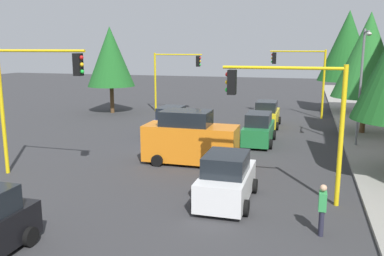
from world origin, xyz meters
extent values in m
plane|color=#353538|center=(0.00, 0.00, 0.00)|extent=(120.00, 120.00, 0.00)
cube|color=gray|center=(-5.00, 10.50, 0.07)|extent=(80.00, 4.00, 0.15)
cone|color=silver|center=(11.00, -3.00, 0.01)|extent=(0.01, 1.10, 1.10)
cylinder|color=yellow|center=(6.00, 7.50, 2.68)|extent=(0.18, 0.18, 5.35)
cylinder|color=yellow|center=(6.00, 5.25, 5.20)|extent=(0.12, 4.50, 0.12)
cube|color=black|center=(6.00, 3.36, 4.62)|extent=(0.36, 0.32, 0.96)
sphere|color=red|center=(6.00, 3.18, 4.92)|extent=(0.18, 0.18, 0.18)
sphere|color=yellow|center=(6.00, 3.18, 4.62)|extent=(0.18, 0.18, 0.18)
sphere|color=green|center=(6.00, 3.18, 4.32)|extent=(0.18, 0.18, 0.18)
cylinder|color=yellow|center=(-14.00, 7.50, 2.88)|extent=(0.18, 0.18, 5.76)
cylinder|color=yellow|center=(-14.00, 5.25, 5.61)|extent=(0.12, 4.50, 0.12)
cube|color=black|center=(-14.00, 3.36, 5.03)|extent=(0.36, 0.32, 0.96)
sphere|color=red|center=(-14.00, 3.18, 5.33)|extent=(0.18, 0.18, 0.18)
sphere|color=yellow|center=(-14.00, 3.18, 5.03)|extent=(0.18, 0.18, 0.18)
sphere|color=green|center=(-14.00, 3.18, 4.73)|extent=(0.18, 0.18, 0.18)
cylinder|color=yellow|center=(6.00, -7.50, 2.98)|extent=(0.18, 0.18, 5.95)
cylinder|color=yellow|center=(6.00, -5.25, 5.80)|extent=(0.12, 4.50, 0.12)
cube|color=black|center=(6.00, -3.36, 5.22)|extent=(0.36, 0.32, 0.96)
sphere|color=red|center=(6.00, -3.18, 5.52)|extent=(0.18, 0.18, 0.18)
sphere|color=yellow|center=(6.00, -3.18, 5.22)|extent=(0.18, 0.18, 0.18)
sphere|color=green|center=(6.00, -3.18, 4.92)|extent=(0.18, 0.18, 0.18)
cylinder|color=yellow|center=(-14.00, -7.50, 2.72)|extent=(0.18, 0.18, 5.44)
cylinder|color=yellow|center=(-14.00, -5.25, 5.29)|extent=(0.12, 4.50, 0.12)
cube|color=black|center=(-14.00, -3.36, 4.71)|extent=(0.36, 0.32, 0.96)
sphere|color=red|center=(-14.00, -3.18, 5.01)|extent=(0.18, 0.18, 0.18)
sphere|color=yellow|center=(-14.00, -3.18, 4.71)|extent=(0.18, 0.18, 0.18)
sphere|color=green|center=(-14.00, -3.18, 4.41)|extent=(0.18, 0.18, 0.18)
cylinder|color=slate|center=(-4.00, 9.20, 3.50)|extent=(0.14, 0.14, 7.00)
cylinder|color=slate|center=(-3.10, 9.20, 6.80)|extent=(1.80, 0.10, 0.10)
ellipsoid|color=silver|center=(-2.20, 9.20, 6.65)|extent=(0.56, 0.28, 0.20)
cylinder|color=brown|center=(-18.00, 9.50, 1.57)|extent=(0.36, 0.36, 3.13)
cone|color=#1E6023|center=(-18.00, 9.50, 6.06)|extent=(5.01, 5.01, 6.26)
cylinder|color=brown|center=(-8.00, 10.00, 1.41)|extent=(0.36, 0.36, 2.82)
cone|color=#28752D|center=(-8.00, 10.00, 5.44)|extent=(4.51, 4.51, 5.64)
cylinder|color=brown|center=(-12.00, -11.00, 1.33)|extent=(0.36, 0.36, 2.66)
cone|color=#1E6023|center=(-12.00, -11.00, 5.11)|extent=(4.25, 4.25, 5.31)
cube|color=orange|center=(2.00, 0.54, 1.09)|extent=(1.90, 4.80, 1.85)
cube|color=black|center=(2.00, 0.30, 2.40)|extent=(1.67, 2.50, 0.76)
cylinder|color=black|center=(0.99, 2.03, 0.30)|extent=(0.20, 0.60, 0.60)
cylinder|color=black|center=(3.01, 2.03, 0.30)|extent=(0.20, 0.60, 0.60)
cylinder|color=black|center=(0.99, -0.95, 0.30)|extent=(0.20, 0.60, 0.60)
cylinder|color=black|center=(3.01, -0.95, 0.30)|extent=(0.20, 0.60, 0.60)
cube|color=white|center=(6.71, 3.36, 0.69)|extent=(3.96, 1.76, 1.05)
cube|color=black|center=(6.91, 3.36, 1.60)|extent=(2.06, 1.55, 0.76)
cylinder|color=black|center=(5.48, 2.42, 0.30)|extent=(0.60, 0.20, 0.60)
cylinder|color=black|center=(5.48, 4.30, 0.30)|extent=(0.60, 0.20, 0.60)
cylinder|color=black|center=(7.93, 2.42, 0.30)|extent=(0.60, 0.20, 0.60)
cylinder|color=black|center=(7.93, 4.30, 0.30)|extent=(0.60, 0.20, 0.60)
cube|color=blue|center=(-4.03, -2.65, 0.69)|extent=(4.07, 1.68, 1.05)
cube|color=black|center=(-4.24, -2.65, 1.60)|extent=(2.11, 1.48, 0.76)
cylinder|color=black|center=(-2.77, -1.75, 0.30)|extent=(0.60, 0.20, 0.60)
cylinder|color=black|center=(-2.77, -3.55, 0.30)|extent=(0.60, 0.20, 0.60)
cylinder|color=black|center=(-5.29, -1.75, 0.30)|extent=(0.60, 0.20, 0.60)
cylinder|color=black|center=(-5.29, -3.55, 0.30)|extent=(0.60, 0.20, 0.60)
cylinder|color=black|center=(11.97, -1.69, 0.30)|extent=(0.60, 0.20, 0.60)
cube|color=#1E7238|center=(-3.47, 3.41, 0.69)|extent=(4.17, 1.63, 1.05)
cube|color=black|center=(-3.26, 3.41, 1.60)|extent=(2.17, 1.43, 0.76)
cylinder|color=black|center=(-4.76, 2.53, 0.30)|extent=(0.60, 0.20, 0.60)
cylinder|color=black|center=(-4.76, 4.28, 0.30)|extent=(0.60, 0.20, 0.60)
cylinder|color=black|center=(-2.18, 2.53, 0.30)|extent=(0.60, 0.20, 0.60)
cylinder|color=black|center=(-2.18, 4.28, 0.30)|extent=(0.60, 0.20, 0.60)
cube|color=yellow|center=(-9.18, 3.33, 0.69)|extent=(3.89, 1.68, 1.05)
cube|color=black|center=(-8.99, 3.33, 1.60)|extent=(2.02, 1.48, 0.76)
cylinder|color=black|center=(-10.39, 2.43, 0.30)|extent=(0.60, 0.20, 0.60)
cylinder|color=black|center=(-10.39, 4.23, 0.30)|extent=(0.60, 0.20, 0.60)
cylinder|color=black|center=(-7.98, 2.43, 0.30)|extent=(0.60, 0.20, 0.60)
cylinder|color=black|center=(-7.98, 4.23, 0.30)|extent=(0.60, 0.20, 0.60)
cylinder|color=#262638|center=(8.86, 6.86, 0.42)|extent=(0.16, 0.16, 0.85)
cylinder|color=#262638|center=(8.66, 6.86, 0.42)|extent=(0.16, 0.16, 0.85)
cube|color=green|center=(8.76, 6.86, 1.15)|extent=(0.40, 0.24, 0.60)
sphere|color=tan|center=(8.76, 6.86, 1.59)|extent=(0.22, 0.22, 0.22)
camera|label=1|loc=(21.65, 6.18, 5.97)|focal=38.01mm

